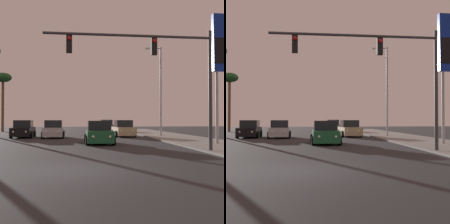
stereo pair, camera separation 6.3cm
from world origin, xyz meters
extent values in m
plane|color=#28282B|center=(0.00, 0.00, 0.00)|extent=(120.00, 120.00, 0.00)
cube|color=gray|center=(9.50, 10.00, 0.06)|extent=(5.00, 60.00, 0.12)
cube|color=black|center=(-4.85, 19.81, 0.58)|extent=(1.83, 4.21, 0.80)
cube|color=black|center=(-4.85, 19.96, 1.33)|extent=(1.62, 2.01, 0.70)
cylinder|color=black|center=(-5.75, 18.51, 0.32)|extent=(0.24, 0.64, 0.64)
cylinder|color=black|center=(-3.95, 18.51, 0.32)|extent=(0.24, 0.64, 0.64)
cylinder|color=black|center=(-5.75, 21.12, 0.32)|extent=(0.24, 0.64, 0.64)
cylinder|color=black|center=(-3.95, 21.12, 0.32)|extent=(0.24, 0.64, 0.64)
sphere|color=#F2EACC|center=(-5.41, 17.69, 0.63)|extent=(0.18, 0.18, 0.18)
sphere|color=#F2EACC|center=(-4.30, 17.69, 0.63)|extent=(0.18, 0.18, 0.18)
cube|color=#195933|center=(1.82, 11.40, 0.58)|extent=(1.86, 4.22, 0.80)
cube|color=black|center=(1.82, 11.55, 1.33)|extent=(1.63, 2.02, 0.70)
cylinder|color=black|center=(0.92, 10.09, 0.32)|extent=(0.24, 0.64, 0.64)
cylinder|color=black|center=(2.72, 10.09, 0.32)|extent=(0.24, 0.64, 0.64)
cylinder|color=black|center=(0.92, 12.70, 0.32)|extent=(0.24, 0.64, 0.64)
cylinder|color=black|center=(2.72, 12.70, 0.32)|extent=(0.24, 0.64, 0.64)
sphere|color=#F2EACC|center=(1.26, 9.28, 0.63)|extent=(0.18, 0.18, 0.18)
sphere|color=#F2EACC|center=(2.38, 9.28, 0.63)|extent=(0.18, 0.18, 0.18)
cube|color=tan|center=(5.01, 20.17, 0.58)|extent=(1.95, 4.26, 0.80)
cube|color=black|center=(5.01, 20.32, 1.33)|extent=(1.67, 2.06, 0.70)
cylinder|color=black|center=(4.11, 18.87, 0.32)|extent=(0.24, 0.64, 0.64)
cylinder|color=black|center=(5.91, 18.87, 0.32)|extent=(0.24, 0.64, 0.64)
cylinder|color=black|center=(4.11, 21.47, 0.32)|extent=(0.24, 0.64, 0.64)
cylinder|color=black|center=(5.91, 21.47, 0.32)|extent=(0.24, 0.64, 0.64)
sphere|color=#F2EACC|center=(4.45, 18.05, 0.63)|extent=(0.18, 0.18, 0.18)
sphere|color=#F2EACC|center=(5.57, 18.05, 0.63)|extent=(0.18, 0.18, 0.18)
cube|color=slate|center=(4.65, 33.18, 0.58)|extent=(1.95, 4.26, 0.80)
cube|color=black|center=(4.65, 33.33, 1.33)|extent=(1.67, 2.06, 0.70)
cylinder|color=black|center=(3.75, 31.88, 0.32)|extent=(0.24, 0.64, 0.64)
cylinder|color=black|center=(5.55, 31.88, 0.32)|extent=(0.24, 0.64, 0.64)
cylinder|color=black|center=(3.75, 34.49, 0.32)|extent=(0.24, 0.64, 0.64)
cylinder|color=black|center=(5.55, 34.49, 0.32)|extent=(0.24, 0.64, 0.64)
sphere|color=#F2EACC|center=(4.09, 31.06, 0.63)|extent=(0.18, 0.18, 0.18)
sphere|color=#F2EACC|center=(5.21, 31.06, 0.63)|extent=(0.18, 0.18, 0.18)
cube|color=#B7B7BC|center=(-1.93, 19.13, 0.58)|extent=(1.85, 4.22, 0.80)
cube|color=black|center=(-1.93, 19.28, 1.33)|extent=(1.63, 2.02, 0.70)
cylinder|color=black|center=(-2.83, 17.83, 0.32)|extent=(0.24, 0.64, 0.64)
cylinder|color=black|center=(-1.03, 17.83, 0.32)|extent=(0.24, 0.64, 0.64)
cylinder|color=black|center=(-2.83, 20.44, 0.32)|extent=(0.24, 0.64, 0.64)
cylinder|color=black|center=(-1.03, 20.44, 0.32)|extent=(0.24, 0.64, 0.64)
sphere|color=#F2EACC|center=(-2.49, 17.01, 0.63)|extent=(0.18, 0.18, 0.18)
sphere|color=#F2EACC|center=(-1.37, 17.01, 0.63)|extent=(0.18, 0.18, 0.18)
cylinder|color=#38383D|center=(7.37, 4.97, 3.37)|extent=(0.20, 0.20, 6.50)
cylinder|color=#38383D|center=(2.89, 4.97, 6.22)|extent=(8.96, 0.14, 0.14)
cube|color=black|center=(4.23, 4.97, 5.67)|extent=(0.30, 0.24, 0.90)
sphere|color=red|center=(4.23, 4.83, 5.94)|extent=(0.20, 0.20, 0.20)
cube|color=black|center=(-0.25, 4.97, 5.67)|extent=(0.30, 0.24, 0.90)
sphere|color=red|center=(-0.25, 4.83, 5.94)|extent=(0.20, 0.20, 0.20)
cylinder|color=#99999E|center=(8.74, 19.47, 4.62)|extent=(0.18, 0.18, 9.00)
cylinder|color=#99999E|center=(8.04, 19.47, 8.97)|extent=(1.40, 0.10, 0.10)
ellipsoid|color=silver|center=(7.34, 19.47, 8.92)|extent=(0.50, 0.24, 0.20)
cylinder|color=#99999E|center=(9.85, 9.36, 2.62)|extent=(0.20, 0.20, 5.00)
cylinder|color=brown|center=(-9.90, 34.00, 3.57)|extent=(0.36, 0.36, 7.14)
ellipsoid|color=#1E5123|center=(-9.90, 34.00, 7.62)|extent=(2.40, 2.40, 1.32)
camera|label=1|loc=(-0.01, -11.15, 1.82)|focal=50.00mm
camera|label=2|loc=(0.06, -11.16, 1.82)|focal=50.00mm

